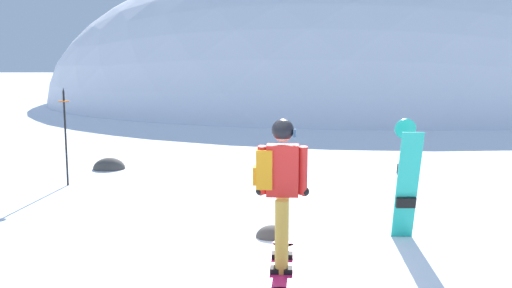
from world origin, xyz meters
name	(u,v)px	position (x,y,z in m)	size (l,w,h in m)	color
ground_plane	(238,264)	(0.00, 0.00, 0.00)	(300.00, 300.00, 0.00)	white
ridge_peak_main	(345,100)	(5.94, 29.54, 0.00)	(36.46, 32.82, 17.77)	white
snowboarder_main	(280,189)	(0.48, -0.10, 0.92)	(0.64, 1.84, 1.71)	#D11E5B
spare_snowboard	(407,180)	(2.19, 0.88, 0.82)	(0.28, 0.44, 1.61)	#23B7A3
piste_marker_near	(66,130)	(-3.42, 4.25, 1.08)	(0.20, 0.20, 1.88)	black
rock_mid	(110,169)	(-3.06, 5.94, 0.00)	(0.71, 0.60, 0.50)	#4C4742
rock_small	(273,237)	(0.43, 1.02, 0.00)	(0.44, 0.38, 0.31)	#4C4742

